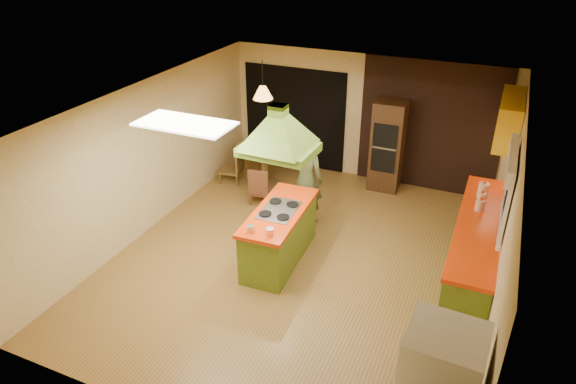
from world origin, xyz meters
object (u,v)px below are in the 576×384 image
at_px(man, 306,180).
at_px(canister_large, 483,190).
at_px(kitchen_island, 279,235).
at_px(wall_oven, 388,145).
at_px(dining_table, 264,158).

relative_size(man, canister_large, 6.86).
relative_size(kitchen_island, wall_oven, 1.00).
height_order(dining_table, canister_large, canister_large).
bearing_deg(dining_table, canister_large, -9.05).
bearing_deg(canister_large, kitchen_island, -150.63).
distance_m(man, canister_large, 2.81).
bearing_deg(canister_large, man, -173.35).
distance_m(wall_oven, dining_table, 2.39).
xyz_separation_m(man, canister_large, (2.78, 0.32, 0.23)).
bearing_deg(dining_table, kitchen_island, -59.11).
xyz_separation_m(dining_table, canister_large, (4.04, -0.64, 0.45)).
distance_m(kitchen_island, dining_table, 2.54).
height_order(kitchen_island, wall_oven, wall_oven).
height_order(wall_oven, canister_large, wall_oven).
bearing_deg(wall_oven, canister_large, -41.09).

